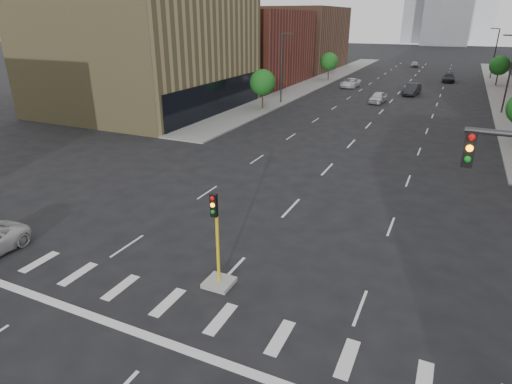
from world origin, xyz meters
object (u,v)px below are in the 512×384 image
Objects in this scene: car_mid_right at (412,89)px; car_near_left at (378,98)px; car_far_left at (351,83)px; median_traffic_signal at (218,266)px; car_deep_right at (449,78)px; car_distant at (415,64)px.

car_near_left is at bearing -105.57° from car_mid_right.
car_near_left is at bearing -57.46° from car_far_left.
median_traffic_signal is 0.86× the size of car_deep_right.
car_near_left reaches higher than car_distant.
median_traffic_signal is 55.56m from car_mid_right.
car_far_left is at bearing 97.90° from median_traffic_signal.
median_traffic_signal is 46.91m from car_near_left.
car_deep_right is at bearing 77.93° from car_near_left.
car_distant is at bearing 95.13° from car_near_left.
car_far_left is 1.32× the size of car_distant.
car_mid_right reaches higher than car_far_left.
car_mid_right reaches higher than car_deep_right.
median_traffic_signal reaches higher than car_near_left.
car_deep_right is 1.30× the size of car_distant.
car_mid_right is 0.99× the size of car_deep_right.
median_traffic_signal is 59.93m from car_far_left.
median_traffic_signal reaches higher than car_deep_right.
car_deep_right is at bearing 84.98° from median_traffic_signal.
median_traffic_signal reaches higher than car_far_left.
car_distant is at bearing 84.56° from car_far_left.
median_traffic_signal is 1.02× the size of car_near_left.
car_near_left is 0.82× the size of car_far_left.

